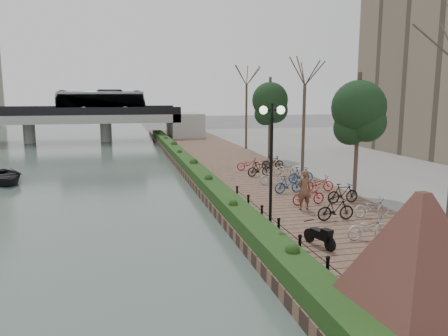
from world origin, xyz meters
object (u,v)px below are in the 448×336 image
object	(u,v)px
boat	(2,176)
lamppost	(272,140)
pedestrian	(304,190)
granite_monument	(419,260)
motorcycle	(319,235)

from	to	relation	value
boat	lamppost	bearing A→B (deg)	-74.05
boat	pedestrian	bearing A→B (deg)	-63.72
granite_monument	lamppost	world-z (taller)	lamppost
granite_monument	lamppost	size ratio (longest dim) A/B	1.22
lamppost	pedestrian	world-z (taller)	lamppost
lamppost	motorcycle	distance (m)	4.02
granite_monument	pedestrian	size ratio (longest dim) A/B	3.23
granite_monument	boat	distance (m)	27.14
motorcycle	pedestrian	world-z (taller)	pedestrian
motorcycle	pedestrian	size ratio (longest dim) A/B	0.72
lamppost	motorcycle	xyz separation A→B (m)	(1.05, -2.24, -3.17)
granite_monument	pedestrian	distance (m)	10.53
pedestrian	boat	bearing A→B (deg)	-36.16
granite_monument	motorcycle	world-z (taller)	granite_monument
motorcycle	granite_monument	bearing A→B (deg)	-107.87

